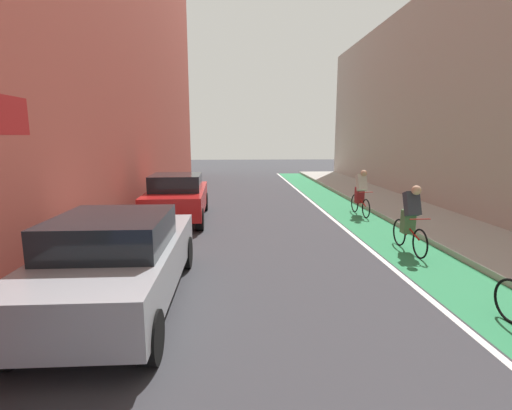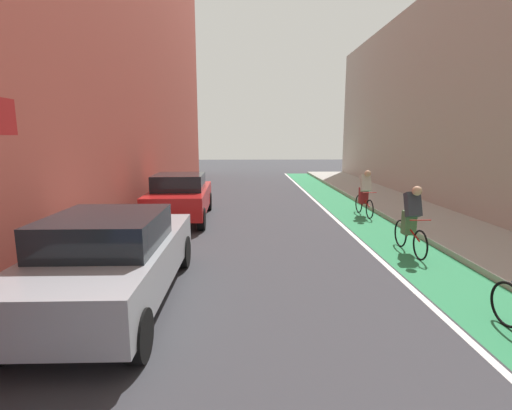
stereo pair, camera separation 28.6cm
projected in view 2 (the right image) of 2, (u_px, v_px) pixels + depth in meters
The scene contains 9 objects.
ground_plane at pixel (275, 244), 9.67m from camera, with size 75.86×75.86×0.00m, color #38383D.
bike_lane_paint at pixel (371, 225), 11.73m from camera, with size 1.60×34.48×0.00m, color #2D8451.
lane_divider_stripe at pixel (342, 226), 11.70m from camera, with size 0.12×34.48×0.00m, color white.
sidewalk_right at pixel (439, 223), 11.77m from camera, with size 2.66×34.48×0.14m, color #A8A59E.
building_facade_right at pixel (492, 92), 13.07m from camera, with size 2.40×30.48×8.51m, color #B2ADA3.
parked_sedan_silver at pixel (112, 257), 6.08m from camera, with size 1.92×4.50×1.53m.
parked_sedan_red at pixel (181, 196), 12.47m from camera, with size 1.95×4.30×1.53m.
cyclist_trailing at pixel (411, 219), 8.81m from camera, with size 0.48×1.73×1.62m.
cyclist_far at pixel (365, 193), 13.08m from camera, with size 0.48×1.70×1.61m.
Camera 2 is at (-0.75, 3.91, 2.69)m, focal length 26.43 mm.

